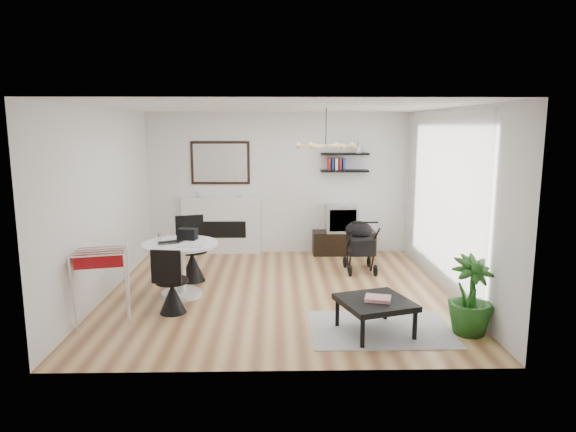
{
  "coord_description": "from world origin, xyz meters",
  "views": [
    {
      "loc": [
        -0.03,
        -7.33,
        2.43
      ],
      "look_at": [
        0.14,
        0.4,
        1.08
      ],
      "focal_mm": 32.0,
      "sensor_mm": 36.0,
      "label": 1
    }
  ],
  "objects_px": {
    "crt_tv": "(341,218)",
    "coffee_table": "(375,303)",
    "dining_table": "(180,261)",
    "tv_console": "(344,243)",
    "potted_plant": "(470,296)",
    "stroller": "(360,247)",
    "fireplace": "(221,218)",
    "drying_rack": "(102,286)"
  },
  "relations": [
    {
      "from": "dining_table",
      "to": "coffee_table",
      "type": "distance_m",
      "value": 2.92
    },
    {
      "from": "fireplace",
      "to": "tv_console",
      "type": "height_order",
      "value": "fireplace"
    },
    {
      "from": "tv_console",
      "to": "fireplace",
      "type": "bearing_deg",
      "value": 176.55
    },
    {
      "from": "tv_console",
      "to": "dining_table",
      "type": "height_order",
      "value": "dining_table"
    },
    {
      "from": "crt_tv",
      "to": "coffee_table",
      "type": "xyz_separation_m",
      "value": [
        -0.07,
        -3.84,
        -0.34
      ]
    },
    {
      "from": "dining_table",
      "to": "crt_tv",
      "type": "bearing_deg",
      "value": 42.68
    },
    {
      "from": "dining_table",
      "to": "fireplace",
      "type": "bearing_deg",
      "value": 82.92
    },
    {
      "from": "dining_table",
      "to": "coffee_table",
      "type": "xyz_separation_m",
      "value": [
        2.55,
        -1.42,
        -0.15
      ]
    },
    {
      "from": "dining_table",
      "to": "stroller",
      "type": "height_order",
      "value": "stroller"
    },
    {
      "from": "coffee_table",
      "to": "crt_tv",
      "type": "bearing_deg",
      "value": 88.9
    },
    {
      "from": "crt_tv",
      "to": "tv_console",
      "type": "bearing_deg",
      "value": 3.35
    },
    {
      "from": "tv_console",
      "to": "potted_plant",
      "type": "height_order",
      "value": "potted_plant"
    },
    {
      "from": "potted_plant",
      "to": "stroller",
      "type": "bearing_deg",
      "value": 107.71
    },
    {
      "from": "tv_console",
      "to": "crt_tv",
      "type": "relative_size",
      "value": 2.03
    },
    {
      "from": "drying_rack",
      "to": "tv_console",
      "type": "bearing_deg",
      "value": 32.41
    },
    {
      "from": "fireplace",
      "to": "dining_table",
      "type": "distance_m",
      "value": 2.59
    },
    {
      "from": "crt_tv",
      "to": "drying_rack",
      "type": "height_order",
      "value": "drying_rack"
    },
    {
      "from": "drying_rack",
      "to": "dining_table",
      "type": "bearing_deg",
      "value": 41.86
    },
    {
      "from": "coffee_table",
      "to": "tv_console",
      "type": "bearing_deg",
      "value": 88.07
    },
    {
      "from": "tv_console",
      "to": "crt_tv",
      "type": "bearing_deg",
      "value": -176.65
    },
    {
      "from": "fireplace",
      "to": "tv_console",
      "type": "distance_m",
      "value": 2.41
    },
    {
      "from": "drying_rack",
      "to": "stroller",
      "type": "xyz_separation_m",
      "value": [
        3.56,
        2.37,
        -0.1
      ]
    },
    {
      "from": "stroller",
      "to": "coffee_table",
      "type": "distance_m",
      "value": 2.71
    },
    {
      "from": "potted_plant",
      "to": "tv_console",
      "type": "bearing_deg",
      "value": 104.32
    },
    {
      "from": "tv_console",
      "to": "dining_table",
      "type": "bearing_deg",
      "value": -137.89
    },
    {
      "from": "stroller",
      "to": "drying_rack",
      "type": "bearing_deg",
      "value": -147.87
    },
    {
      "from": "crt_tv",
      "to": "drying_rack",
      "type": "relative_size",
      "value": 0.61
    },
    {
      "from": "fireplace",
      "to": "stroller",
      "type": "height_order",
      "value": "fireplace"
    },
    {
      "from": "fireplace",
      "to": "coffee_table",
      "type": "xyz_separation_m",
      "value": [
        2.23,
        -3.98,
        -0.32
      ]
    },
    {
      "from": "tv_console",
      "to": "coffee_table",
      "type": "distance_m",
      "value": 3.84
    },
    {
      "from": "crt_tv",
      "to": "dining_table",
      "type": "bearing_deg",
      "value": -137.32
    },
    {
      "from": "drying_rack",
      "to": "stroller",
      "type": "distance_m",
      "value": 4.28
    },
    {
      "from": "fireplace",
      "to": "crt_tv",
      "type": "height_order",
      "value": "fireplace"
    },
    {
      "from": "tv_console",
      "to": "crt_tv",
      "type": "xyz_separation_m",
      "value": [
        -0.06,
        -0.0,
        0.48
      ]
    },
    {
      "from": "tv_console",
      "to": "drying_rack",
      "type": "bearing_deg",
      "value": -134.43
    },
    {
      "from": "tv_console",
      "to": "coffee_table",
      "type": "relative_size",
      "value": 1.21
    },
    {
      "from": "crt_tv",
      "to": "coffee_table",
      "type": "relative_size",
      "value": 0.6
    },
    {
      "from": "crt_tv",
      "to": "coffee_table",
      "type": "distance_m",
      "value": 3.85
    },
    {
      "from": "coffee_table",
      "to": "potted_plant",
      "type": "distance_m",
      "value": 1.12
    },
    {
      "from": "crt_tv",
      "to": "drying_rack",
      "type": "bearing_deg",
      "value": -133.98
    },
    {
      "from": "drying_rack",
      "to": "potted_plant",
      "type": "relative_size",
      "value": 1.03
    },
    {
      "from": "crt_tv",
      "to": "fireplace",
      "type": "bearing_deg",
      "value": 176.39
    }
  ]
}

